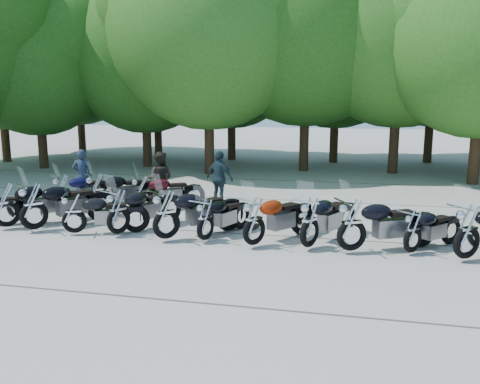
% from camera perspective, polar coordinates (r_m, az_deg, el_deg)
% --- Properties ---
extents(ground, '(90.00, 90.00, 0.00)m').
position_cam_1_polar(ground, '(11.78, -1.58, -6.61)').
color(ground, gray).
rests_on(ground, ground).
extents(tree_1, '(6.97, 6.97, 8.55)m').
position_cam_1_polar(tree_1, '(26.66, -21.88, 13.38)').
color(tree_1, '#3A2614').
rests_on(tree_1, ground).
extents(tree_2, '(7.31, 7.31, 8.97)m').
position_cam_1_polar(tree_2, '(25.82, -10.71, 14.61)').
color(tree_2, '#3A2614').
rests_on(tree_2, ground).
extents(tree_3, '(8.70, 8.70, 10.67)m').
position_cam_1_polar(tree_3, '(23.19, -3.61, 17.73)').
color(tree_3, '#3A2614').
rests_on(tree_3, ground).
extents(tree_4, '(9.13, 9.13, 11.20)m').
position_cam_1_polar(tree_4, '(24.29, 7.51, 18.10)').
color(tree_4, '#3A2614').
rests_on(tree_4, ground).
extents(tree_5, '(9.04, 9.04, 11.10)m').
position_cam_1_polar(tree_5, '(24.37, 17.60, 17.53)').
color(tree_5, '#3A2614').
rests_on(tree_5, ground).
extents(tree_9, '(7.59, 7.59, 9.32)m').
position_cam_1_polar(tree_9, '(32.86, -17.79, 13.81)').
color(tree_9, '#3A2614').
rests_on(tree_9, ground).
extents(tree_10, '(7.78, 7.78, 9.55)m').
position_cam_1_polar(tree_10, '(30.04, -9.44, 14.76)').
color(tree_10, '#3A2614').
rests_on(tree_10, ground).
extents(tree_11, '(7.56, 7.56, 9.28)m').
position_cam_1_polar(tree_11, '(28.16, -0.97, 14.84)').
color(tree_11, '#3A2614').
rests_on(tree_11, ground).
extents(tree_12, '(7.88, 7.88, 9.67)m').
position_cam_1_polar(tree_12, '(27.47, 10.83, 15.24)').
color(tree_12, '#3A2614').
rests_on(tree_12, ground).
extents(tree_13, '(8.31, 8.31, 10.20)m').
position_cam_1_polar(tree_13, '(28.76, 21.06, 15.15)').
color(tree_13, '#3A2614').
rests_on(tree_13, ground).
extents(motorcycle_1, '(2.20, 2.37, 1.40)m').
position_cam_1_polar(motorcycle_1, '(14.82, -24.79, -1.18)').
color(motorcycle_1, black).
rests_on(motorcycle_1, ground).
extents(motorcycle_2, '(2.20, 2.51, 1.45)m').
position_cam_1_polar(motorcycle_2, '(14.23, -22.19, -1.34)').
color(motorcycle_2, black).
rests_on(motorcycle_2, ground).
extents(motorcycle_3, '(2.23, 1.42, 1.21)m').
position_cam_1_polar(motorcycle_3, '(13.58, -18.16, -2.16)').
color(motorcycle_3, black).
rests_on(motorcycle_3, ground).
extents(motorcycle_4, '(1.77, 2.45, 1.35)m').
position_cam_1_polar(motorcycle_4, '(13.16, -13.53, -2.01)').
color(motorcycle_4, black).
rests_on(motorcycle_4, ground).
extents(motorcycle_5, '(2.30, 2.37, 1.43)m').
position_cam_1_polar(motorcycle_5, '(12.46, -8.30, -2.34)').
color(motorcycle_5, black).
rests_on(motorcycle_5, ground).
extents(motorcycle_6, '(1.39, 2.21, 1.20)m').
position_cam_1_polar(motorcycle_6, '(12.32, -3.92, -2.96)').
color(motorcycle_6, black).
rests_on(motorcycle_6, ground).
extents(motorcycle_7, '(1.96, 2.38, 1.35)m').
position_cam_1_polar(motorcycle_7, '(11.84, 1.61, -3.12)').
color(motorcycle_7, maroon).
rests_on(motorcycle_7, ground).
extents(motorcycle_8, '(1.77, 2.52, 1.38)m').
position_cam_1_polar(motorcycle_8, '(11.77, 7.84, -3.22)').
color(motorcycle_8, black).
rests_on(motorcycle_8, ground).
extents(motorcycle_9, '(2.57, 1.86, 1.42)m').
position_cam_1_polar(motorcycle_9, '(11.65, 12.47, -3.43)').
color(motorcycle_9, black).
rests_on(motorcycle_9, ground).
extents(motorcycle_10, '(1.83, 1.91, 1.15)m').
position_cam_1_polar(motorcycle_10, '(11.98, 18.85, -4.05)').
color(motorcycle_10, black).
rests_on(motorcycle_10, ground).
extents(motorcycle_11, '(2.48, 2.10, 1.42)m').
position_cam_1_polar(motorcycle_11, '(11.87, 24.19, -3.89)').
color(motorcycle_11, black).
rests_on(motorcycle_11, ground).
extents(motorcycle_14, '(1.87, 2.12, 1.23)m').
position_cam_1_polar(motorcycle_14, '(16.70, -19.27, 0.17)').
color(motorcycle_14, black).
rests_on(motorcycle_14, ground).
extents(motorcycle_15, '(2.20, 2.17, 1.34)m').
position_cam_1_polar(motorcycle_15, '(16.10, -15.75, 0.19)').
color(motorcycle_15, black).
rests_on(motorcycle_15, ground).
extents(motorcycle_16, '(2.26, 1.79, 1.27)m').
position_cam_1_polar(motorcycle_16, '(15.77, -10.94, 0.06)').
color(motorcycle_16, '#38070E').
rests_on(motorcycle_16, ground).
extents(rider_0, '(0.76, 0.63, 1.77)m').
position_cam_1_polar(rider_0, '(17.74, -17.28, 1.77)').
color(rider_0, '#1E2B40').
rests_on(rider_0, ground).
extents(rider_1, '(0.91, 0.74, 1.76)m').
position_cam_1_polar(rider_1, '(16.50, -8.95, 1.46)').
color(rider_1, '#2A241C').
rests_on(rider_1, ground).
extents(rider_2, '(1.12, 0.82, 1.77)m').
position_cam_1_polar(rider_2, '(16.37, -2.28, 1.53)').
color(rider_2, '#1B3038').
rests_on(rider_2, ground).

